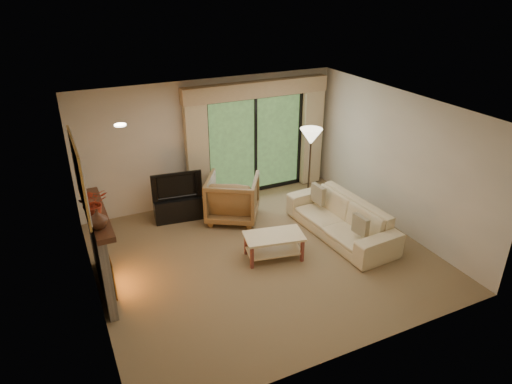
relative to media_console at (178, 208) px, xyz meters
name	(u,v)px	position (x,y,z in m)	size (l,w,h in m)	color
floor	(263,256)	(0.94, -1.95, -0.23)	(5.50, 5.50, 0.00)	olive
ceiling	(265,109)	(0.94, -1.95, 2.37)	(5.50, 5.50, 0.00)	white
wall_back	(210,142)	(0.94, 0.55, 1.07)	(5.00, 5.00, 0.00)	beige
wall_front	(358,270)	(0.94, -4.45, 1.07)	(5.00, 5.00, 0.00)	beige
wall_left	(86,224)	(-1.81, -1.95, 1.07)	(5.00, 5.00, 0.00)	beige
wall_right	(397,161)	(3.69, -1.95, 1.07)	(5.00, 5.00, 0.00)	beige
fireplace	(100,252)	(-1.69, -1.75, 0.45)	(0.24, 1.70, 1.37)	slate
mirror	(79,175)	(-1.78, -1.75, 1.72)	(0.07, 1.45, 1.02)	#B58840
sliding_door	(255,145)	(1.94, 0.50, 0.87)	(2.26, 0.10, 2.16)	black
curtain_left	(197,151)	(0.59, 0.39, 0.97)	(0.45, 0.18, 2.35)	tan
curtain_right	(312,133)	(3.29, 0.39, 0.97)	(0.45, 0.18, 2.35)	tan
cornice	(257,89)	(1.94, 0.41, 2.09)	(3.20, 0.24, 0.32)	tan
media_console	(178,208)	(0.00, 0.00, 0.00)	(0.93, 0.42, 0.47)	black
tv	(176,184)	(0.00, 0.00, 0.51)	(0.97, 0.13, 0.56)	black
armchair	(233,198)	(0.99, -0.47, 0.22)	(0.97, 1.00, 0.91)	brown
sofa	(341,219)	(2.55, -1.92, 0.11)	(2.33, 0.91, 0.68)	beige
pillow_near	(361,225)	(2.47, -2.59, 0.33)	(0.09, 0.34, 0.34)	brown
pillow_far	(318,194)	(2.47, -1.25, 0.33)	(0.10, 0.36, 0.36)	brown
coffee_table	(274,246)	(1.08, -2.07, -0.01)	(0.99, 0.55, 0.45)	beige
floor_lamp	(309,168)	(2.65, -0.60, 0.61)	(0.45, 0.45, 1.68)	#F8ECC7
vase	(98,219)	(-1.67, -2.25, 1.27)	(0.25, 0.25, 0.27)	#472617
branches	(93,203)	(-1.67, -1.92, 1.35)	(0.39, 0.34, 0.43)	#AC361E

